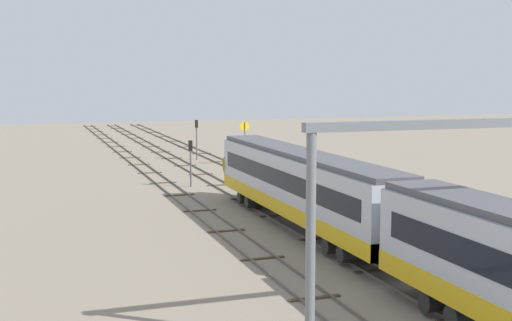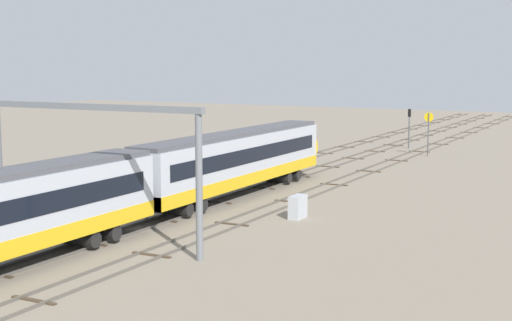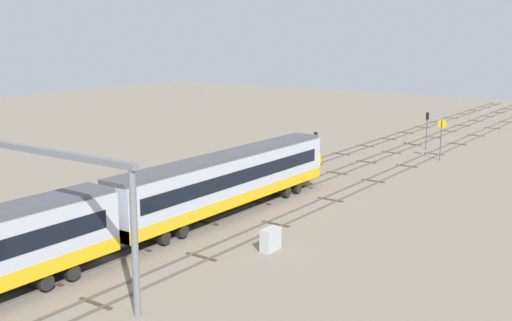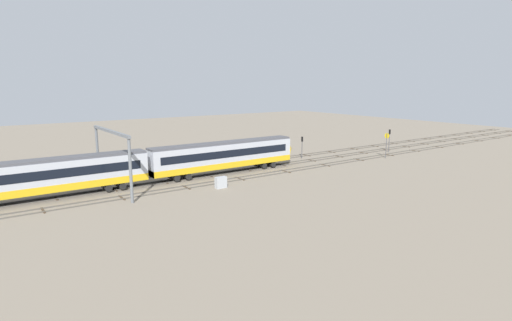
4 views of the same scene
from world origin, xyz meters
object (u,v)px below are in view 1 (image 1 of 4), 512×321
object	(u,v)px
overhead_gantry	(478,174)
signal_light_trackside_departure	(191,156)
signal_light_trackside_approach	(197,134)
relay_cabinet	(449,226)
speed_sign_near_foreground	(245,136)

from	to	relation	value
overhead_gantry	signal_light_trackside_departure	distance (m)	35.76
signal_light_trackside_approach	relay_cabinet	xyz separation A→B (m)	(-42.41, -4.97, -2.27)
overhead_gantry	signal_light_trackside_approach	distance (m)	54.49
speed_sign_near_foreground	signal_light_trackside_approach	xyz separation A→B (m)	(6.11, 3.90, -0.13)
overhead_gantry	signal_light_trackside_approach	world-z (taller)	overhead_gantry
speed_sign_near_foreground	signal_light_trackside_approach	world-z (taller)	speed_sign_near_foreground
overhead_gantry	relay_cabinet	size ratio (longest dim) A/B	9.39
signal_light_trackside_approach	signal_light_trackside_departure	world-z (taller)	signal_light_trackside_approach
speed_sign_near_foreground	signal_light_trackside_departure	xyz separation A→B (m)	(-12.78, 9.06, -0.47)
overhead_gantry	relay_cabinet	bearing A→B (deg)	-30.68
signal_light_trackside_departure	overhead_gantry	bearing A→B (deg)	-175.13
overhead_gantry	signal_light_trackside_approach	bearing A→B (deg)	-2.25
speed_sign_near_foreground	signal_light_trackside_departure	distance (m)	15.67
signal_light_trackside_departure	speed_sign_near_foreground	bearing A→B (deg)	-35.33
signal_light_trackside_approach	signal_light_trackside_departure	xyz separation A→B (m)	(-18.88, 5.16, -0.34)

